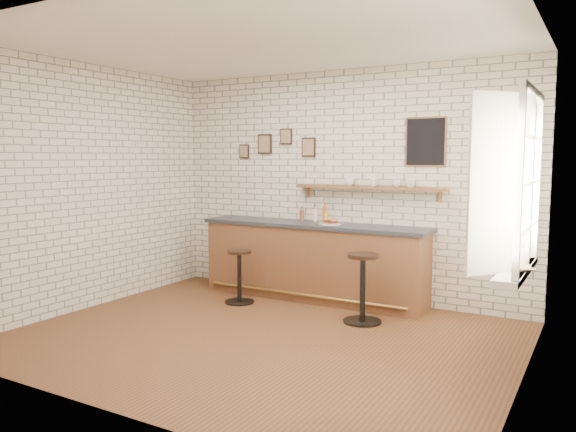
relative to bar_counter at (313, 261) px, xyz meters
The scene contains 21 objects.
ground 1.80m from the bar_counter, 80.58° to the right, with size 5.00×5.00×0.00m, color brown.
bar_counter is the anchor object (origin of this frame).
sandwich_plate 0.58m from the bar_counter, ahead, with size 0.28×0.28×0.01m, color white.
ciabatta_sandwich 0.62m from the bar_counter, ahead, with size 0.23×0.16×0.07m.
potato_chips 0.57m from the bar_counter, 10.54° to the right, with size 0.26×0.18×0.00m.
bitters_bottle_brown 0.65m from the bar_counter, 147.46° to the left, with size 0.06×0.06×0.19m.
bitters_bottle_white 0.61m from the bar_counter, 106.71° to the left, with size 0.05×0.05×0.21m.
bitters_bottle_amber 0.64m from the bar_counter, 62.22° to the left, with size 0.06×0.06×0.26m.
condiment_bottle_yellow 0.61m from the bar_counter, 55.72° to the left, with size 0.05×0.05×0.18m.
bar_stool_left 0.99m from the bar_counter, 138.08° to the right, with size 0.38×0.38×0.68m.
bar_stool_right 1.19m from the bar_counter, 34.66° to the right, with size 0.44×0.44×0.79m.
wall_shelf 1.20m from the bar_counter, 16.55° to the left, with size 2.00×0.18×0.18m.
shelf_cup_a 1.15m from the bar_counter, 25.25° to the left, with size 0.13×0.13×0.11m, color white.
shelf_cup_b 1.30m from the bar_counter, 14.92° to the left, with size 0.11×0.11×0.10m, color white.
shelf_cup_c 1.49m from the bar_counter, 10.78° to the left, with size 0.11×0.11×0.09m, color white.
shelf_cup_d 1.63m from the bar_counter, ahead, with size 0.11×0.11×0.10m, color white.
back_wall_decor 1.65m from the bar_counter, 28.93° to the left, with size 2.96×0.02×0.56m.
window_sill 3.05m from the bar_counter, 27.55° to the right, with size 0.20×1.35×0.06m.
casement_window 3.20m from the bar_counter, 27.93° to the right, with size 0.40×1.30×1.56m.
book_lower 3.10m from the bar_counter, 29.77° to the right, with size 0.16×0.21×0.02m, color tan.
book_upper 3.11m from the bar_counter, 30.14° to the right, with size 0.15×0.20×0.02m, color tan.
Camera 1 is at (3.05, -4.78, 1.87)m, focal length 35.00 mm.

